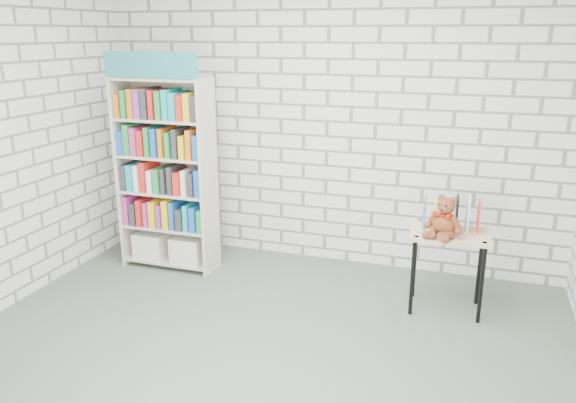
% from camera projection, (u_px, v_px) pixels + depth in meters
% --- Properties ---
extents(ground, '(4.50, 4.50, 0.00)m').
position_uv_depth(ground, '(252.00, 361.00, 3.93)').
color(ground, '#4F5D4E').
rests_on(ground, ground).
extents(room_shell, '(4.52, 4.02, 2.81)m').
position_uv_depth(room_shell, '(246.00, 106.00, 3.42)').
color(room_shell, silver).
rests_on(room_shell, ground).
extents(bookshelf, '(0.92, 0.36, 2.05)m').
position_uv_depth(bookshelf, '(167.00, 173.00, 5.31)').
color(bookshelf, beige).
rests_on(bookshelf, ground).
extents(display_table, '(0.65, 0.47, 0.67)m').
position_uv_depth(display_table, '(449.00, 244.00, 4.52)').
color(display_table, tan).
rests_on(display_table, ground).
extents(table_books, '(0.45, 0.22, 0.26)m').
position_uv_depth(table_books, '(451.00, 213.00, 4.55)').
color(table_books, teal).
rests_on(table_books, display_table).
extents(teddy_bear, '(0.30, 0.29, 0.33)m').
position_uv_depth(teddy_bear, '(444.00, 220.00, 4.38)').
color(teddy_bear, brown).
rests_on(teddy_bear, display_table).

